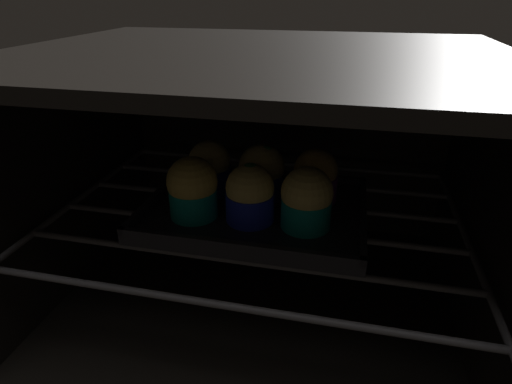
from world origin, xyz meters
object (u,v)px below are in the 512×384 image
Objects in this scene: muffin_row0_col0 at (193,189)px; muffin_row1_col1 at (262,173)px; muffin_row0_col1 at (247,194)px; muffin_row1_col0 at (210,168)px; muffin_row0_col2 at (307,199)px; muffin_row1_col2 at (315,177)px; baking_tray at (256,210)px.

muffin_row0_col0 is 1.04× the size of muffin_row1_col1.
muffin_row1_col0 is at bearing 135.97° from muffin_row0_col1.
muffin_row0_col0 is 14.45cm from muffin_row0_col2.
muffin_row0_col2 is at bearing -92.46° from muffin_row1_col2.
muffin_row1_col0 is at bearing 154.91° from baking_tray.
muffin_row0_col0 is at bearing -151.85° from baking_tray.
muffin_row1_col0 is 0.98× the size of muffin_row1_col1.
muffin_row0_col2 is at bearing -25.58° from muffin_row1_col0.
muffin_row1_col2 is at bearing 28.14° from muffin_row0_col0.
muffin_row1_col2 is (14.99, 0.41, -0.13)cm from muffin_row1_col0.
muffin_row1_col0 is at bearing 154.42° from muffin_row0_col2.
muffin_row1_col2 is (0.32, 7.43, -0.29)cm from muffin_row0_col2.
muffin_row0_col0 is 7.49cm from muffin_row1_col0.
muffin_row0_col1 and muffin_row1_col1 have the same top height.
muffin_row0_col2 is 1.03× the size of muffin_row1_col0.
muffin_row0_col2 is at bearing -0.52° from muffin_row0_col1.
baking_tray is 3.78× the size of muffin_row0_col1.
muffin_row1_col0 is at bearing -178.43° from muffin_row1_col2.
muffin_row1_col0 is (-7.19, 6.95, -0.05)cm from muffin_row0_col1.
muffin_row1_col2 is (7.41, 3.96, 3.91)cm from baking_tray.
muffin_row0_col0 is at bearing -135.70° from muffin_row1_col1.
muffin_row1_col2 is at bearing 4.57° from muffin_row1_col1.
muffin_row0_col2 reaches higher than muffin_row1_col2.
muffin_row1_col1 is at bearing 85.52° from muffin_row0_col1.
muffin_row0_col2 is 1.05× the size of muffin_row1_col2.
muffin_row0_col2 is 7.44cm from muffin_row1_col2.
muffin_row0_col1 reaches higher than muffin_row1_col2.
baking_tray is at bearing 83.48° from muffin_row0_col1.
muffin_row0_col0 reaches higher than muffin_row0_col1.
muffin_row1_col1 is at bearing 135.39° from muffin_row0_col2.
muffin_row1_col0 is 15.00cm from muffin_row1_col2.
muffin_row0_col0 is 1.08× the size of muffin_row1_col2.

